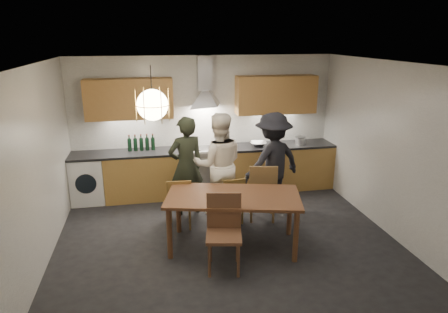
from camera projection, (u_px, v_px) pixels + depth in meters
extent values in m
plane|color=black|center=(227.00, 241.00, 5.99)|extent=(5.00, 5.00, 0.00)
cube|color=white|center=(204.00, 124.00, 7.72)|extent=(5.00, 0.02, 2.60)
cube|color=white|center=(278.00, 232.00, 3.49)|extent=(5.00, 0.02, 2.60)
cube|color=white|center=(38.00, 169.00, 5.15)|extent=(0.02, 4.50, 2.60)
cube|color=white|center=(388.00, 149.00, 6.06)|extent=(0.02, 4.50, 2.60)
cube|color=silver|center=(228.00, 63.00, 5.23)|extent=(5.00, 4.50, 0.02)
cube|color=tan|center=(145.00, 176.00, 7.48)|extent=(1.45, 0.60, 0.86)
cube|color=tan|center=(280.00, 167.00, 7.96)|extent=(2.05, 0.60, 0.86)
cube|color=white|center=(88.00, 180.00, 7.29)|extent=(0.58, 0.58, 0.85)
cube|color=black|center=(127.00, 154.00, 7.29)|extent=(2.05, 0.62, 0.04)
cube|color=black|center=(281.00, 145.00, 7.83)|extent=(2.05, 0.62, 0.04)
cube|color=silver|center=(207.00, 173.00, 7.70)|extent=(0.90, 0.60, 0.80)
cube|color=black|center=(209.00, 179.00, 7.44)|extent=(0.78, 0.02, 0.42)
cube|color=slate|center=(207.00, 151.00, 7.57)|extent=(0.90, 0.60, 0.08)
cube|color=silver|center=(209.00, 152.00, 7.31)|extent=(0.90, 0.08, 0.04)
cube|color=tan|center=(129.00, 99.00, 7.14)|extent=(1.55, 0.35, 0.72)
cube|color=tan|center=(276.00, 95.00, 7.64)|extent=(1.55, 0.35, 0.72)
cube|color=silver|center=(204.00, 73.00, 7.31)|extent=(0.26, 0.22, 0.62)
cylinder|color=black|center=(151.00, 85.00, 5.02)|extent=(0.01, 0.01, 0.50)
sphere|color=#FFE0A5|center=(152.00, 105.00, 5.10)|extent=(0.40, 0.40, 0.40)
torus|color=gold|center=(152.00, 105.00, 5.10)|extent=(0.43, 0.43, 0.01)
cube|color=brown|center=(233.00, 197.00, 5.63)|extent=(2.04, 1.36, 0.04)
cylinder|color=brown|center=(169.00, 234.00, 5.41)|extent=(0.07, 0.07, 0.75)
cylinder|color=brown|center=(178.00, 210.00, 6.15)|extent=(0.07, 0.07, 0.75)
cylinder|color=brown|center=(296.00, 236.00, 5.33)|extent=(0.07, 0.07, 0.75)
cylinder|color=brown|center=(290.00, 212.00, 6.07)|extent=(0.07, 0.07, 0.75)
cube|color=brown|center=(180.00, 203.00, 6.33)|extent=(0.41, 0.41, 0.04)
cube|color=brown|center=(179.00, 194.00, 6.10)|extent=(0.38, 0.07, 0.41)
cylinder|color=brown|center=(189.00, 211.00, 6.55)|extent=(0.03, 0.03, 0.39)
cylinder|color=brown|center=(190.00, 219.00, 6.26)|extent=(0.03, 0.03, 0.39)
cylinder|color=brown|center=(171.00, 211.00, 6.52)|extent=(0.03, 0.03, 0.39)
cylinder|color=brown|center=(170.00, 220.00, 6.23)|extent=(0.03, 0.03, 0.39)
cube|color=brown|center=(231.00, 200.00, 6.50)|extent=(0.38, 0.38, 0.03)
cube|color=brown|center=(234.00, 191.00, 6.29)|extent=(0.36, 0.06, 0.39)
cylinder|color=brown|center=(237.00, 207.00, 6.73)|extent=(0.03, 0.03, 0.37)
cylinder|color=brown|center=(242.00, 214.00, 6.46)|extent=(0.03, 0.03, 0.37)
cylinder|color=brown|center=(221.00, 209.00, 6.65)|extent=(0.03, 0.03, 0.37)
cylinder|color=brown|center=(225.00, 216.00, 6.39)|extent=(0.03, 0.03, 0.37)
cube|color=brown|center=(262.00, 192.00, 6.59)|extent=(0.53, 0.53, 0.04)
cube|color=brown|center=(263.00, 181.00, 6.32)|extent=(0.44, 0.14, 0.49)
cylinder|color=brown|center=(272.00, 201.00, 6.82)|extent=(0.04, 0.04, 0.46)
cylinder|color=brown|center=(273.00, 210.00, 6.48)|extent=(0.04, 0.04, 0.46)
cylinder|color=brown|center=(251.00, 201.00, 6.84)|extent=(0.04, 0.04, 0.46)
cylinder|color=brown|center=(251.00, 210.00, 6.49)|extent=(0.04, 0.04, 0.46)
cube|color=brown|center=(224.00, 236.00, 5.12)|extent=(0.53, 0.53, 0.04)
cube|color=brown|center=(224.00, 210.00, 5.24)|extent=(0.45, 0.13, 0.49)
cylinder|color=brown|center=(209.00, 261.00, 5.02)|extent=(0.04, 0.04, 0.46)
cylinder|color=brown|center=(210.00, 246.00, 5.37)|extent=(0.04, 0.04, 0.46)
cylinder|color=brown|center=(238.00, 261.00, 5.02)|extent=(0.04, 0.04, 0.46)
cylinder|color=brown|center=(237.00, 246.00, 5.37)|extent=(0.04, 0.04, 0.46)
imported|color=black|center=(186.00, 166.00, 6.69)|extent=(0.71, 0.57, 1.70)
imported|color=white|center=(219.00, 165.00, 6.66)|extent=(0.90, 0.73, 1.76)
imported|color=black|center=(273.00, 162.00, 6.90)|extent=(1.26, 0.98, 1.72)
imported|color=silver|center=(258.00, 144.00, 7.71)|extent=(0.36, 0.36, 0.08)
cylinder|color=silver|center=(300.00, 141.00, 7.83)|extent=(0.26, 0.26, 0.14)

